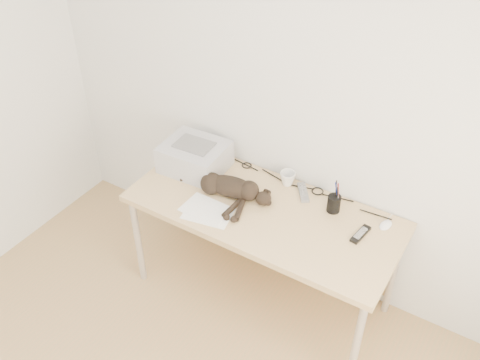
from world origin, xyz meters
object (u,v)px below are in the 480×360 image
Objects in this scene: cat at (228,188)px; pen_cup at (334,203)px; mug at (288,179)px; desk at (270,218)px; printer at (195,157)px; mouse at (386,224)px.

pen_cup is (0.59, 0.20, -0.01)m from cat.
mug is at bearing 38.86° from cat.
pen_cup is at bearing 18.16° from desk.
printer is at bearing 149.93° from cat.
pen_cup reaches higher than desk.
pen_cup is 1.97× the size of mouse.
printer is 2.06× the size of pen_cup.
printer is at bearing -164.66° from mug.
printer is 1.23m from mouse.
cat is 0.38m from mug.
pen_cup is (0.34, -0.08, 0.01)m from mug.
printer is at bearing -163.80° from mouse.
cat is at bearing -159.92° from desk.
cat is at bearing -161.05° from pen_cup.
cat is 6.44× the size of mug.
mouse is at bearing 12.95° from desk.
printer is 0.66× the size of cat.
pen_cup is 0.31m from mouse.
desk is 16.82× the size of mug.
cat reaches higher than mug.
cat is (-0.24, -0.09, 0.19)m from desk.
mouse is at bearing -3.87° from mug.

